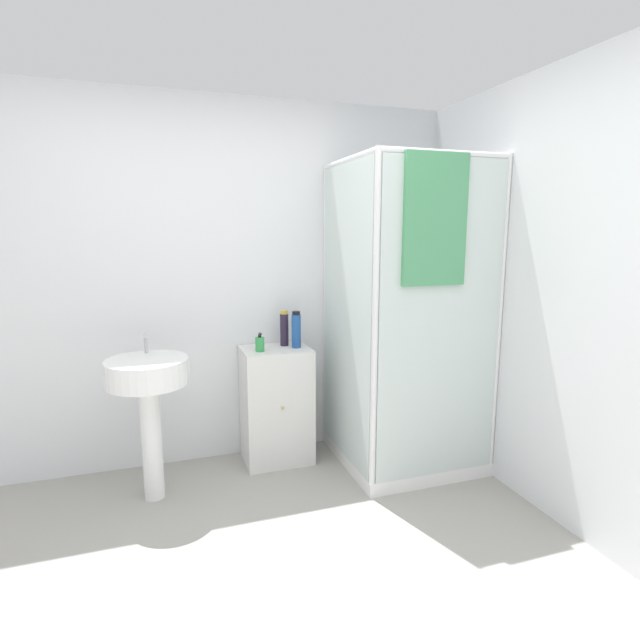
{
  "coord_description": "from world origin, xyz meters",
  "views": [
    {
      "loc": [
        -0.41,
        -1.79,
        1.62
      ],
      "look_at": [
        0.57,
        1.13,
        1.07
      ],
      "focal_mm": 28.0,
      "sensor_mm": 36.0,
      "label": 1
    }
  ],
  "objects": [
    {
      "name": "ground_plane",
      "position": [
        0.0,
        0.0,
        0.0
      ],
      "size": [
        12.0,
        12.0,
        0.0
      ],
      "primitive_type": "plane",
      "color": "#9E9B93"
    },
    {
      "name": "wall_back",
      "position": [
        0.0,
        1.7,
        1.25
      ],
      "size": [
        6.4,
        0.06,
        2.5
      ],
      "primitive_type": "cube",
      "color": "silver",
      "rests_on": "ground_plane"
    },
    {
      "name": "wall_right",
      "position": [
        1.7,
        0.0,
        1.25
      ],
      "size": [
        0.06,
        6.4,
        2.5
      ],
      "primitive_type": "cube",
      "color": "silver",
      "rests_on": "ground_plane"
    },
    {
      "name": "shower_enclosure",
      "position": [
        1.16,
        1.13,
        0.59
      ],
      "size": [
        0.9,
        0.93,
        2.07
      ],
      "color": "white",
      "rests_on": "ground_plane"
    },
    {
      "name": "vanity_cabinet",
      "position": [
        0.36,
        1.48,
        0.41
      ],
      "size": [
        0.47,
        0.39,
        0.82
      ],
      "color": "silver",
      "rests_on": "ground_plane"
    },
    {
      "name": "sink",
      "position": [
        -0.48,
        1.22,
        0.7
      ],
      "size": [
        0.48,
        0.48,
        1.01
      ],
      "color": "white",
      "rests_on": "ground_plane"
    },
    {
      "name": "soap_dispenser",
      "position": [
        0.24,
        1.43,
        0.87
      ],
      "size": [
        0.06,
        0.06,
        0.13
      ],
      "color": "green",
      "rests_on": "vanity_cabinet"
    },
    {
      "name": "shampoo_bottle_tall_black",
      "position": [
        0.44,
        1.55,
        0.94
      ],
      "size": [
        0.06,
        0.06,
        0.25
      ],
      "color": "#281E33",
      "rests_on": "vanity_cabinet"
    },
    {
      "name": "shampoo_bottle_blue",
      "position": [
        0.51,
        1.46,
        0.94
      ],
      "size": [
        0.06,
        0.06,
        0.25
      ],
      "color": "#1E4C93",
      "rests_on": "vanity_cabinet"
    }
  ]
}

